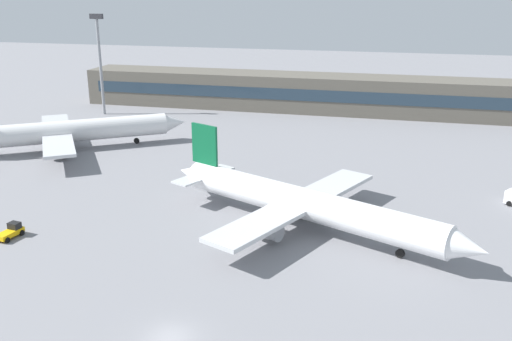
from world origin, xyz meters
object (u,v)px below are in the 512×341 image
object	(u,v)px
airplane_near	(307,205)
baggage_tug_yellow	(11,231)
airplane_mid	(64,132)
floodlight_tower_west	(100,57)

from	to	relation	value
airplane_near	baggage_tug_yellow	xyz separation A→B (m)	(-35.68, -11.47, -2.66)
airplane_mid	baggage_tug_yellow	xyz separation A→B (m)	(15.45, -37.44, -2.79)
airplane_mid	floodlight_tower_west	size ratio (longest dim) A/B	1.72
airplane_mid	baggage_tug_yellow	world-z (taller)	airplane_mid
airplane_mid	baggage_tug_yellow	size ratio (longest dim) A/B	10.88
baggage_tug_yellow	floodlight_tower_west	bearing A→B (deg)	109.35
airplane_near	baggage_tug_yellow	world-z (taller)	airplane_near
airplane_near	floodlight_tower_west	bearing A→B (deg)	136.35
airplane_mid	floodlight_tower_west	xyz separation A→B (m)	(-8.58, 30.99, 10.39)
baggage_tug_yellow	airplane_near	bearing A→B (deg)	17.82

